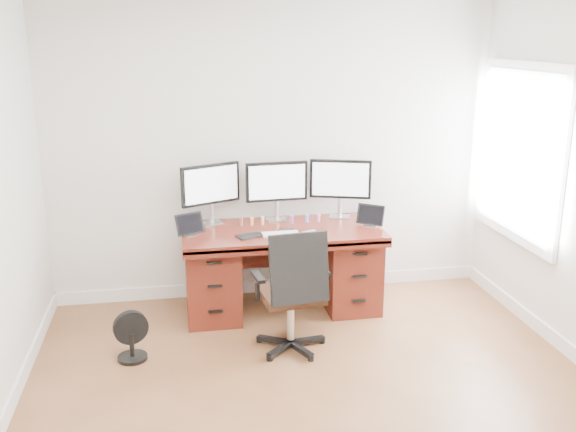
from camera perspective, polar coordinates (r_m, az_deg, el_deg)
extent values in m
plane|color=brown|center=(4.21, 3.78, -18.27)|extent=(4.50, 4.50, 0.00)
cube|color=silver|center=(5.78, -1.32, 5.84)|extent=(4.00, 0.10, 2.70)
cube|color=white|center=(5.72, 19.90, 5.29)|extent=(0.04, 1.30, 1.50)
cube|color=white|center=(5.71, 19.72, 5.29)|extent=(0.01, 1.15, 1.35)
cube|color=#551A11|center=(5.50, -0.55, -1.41)|extent=(1.70, 0.80, 0.05)
cube|color=#551A11|center=(5.59, -6.75, -5.31)|extent=(0.45, 0.70, 0.70)
cube|color=#551A11|center=(5.77, 5.36, -4.55)|extent=(0.45, 0.70, 0.70)
cube|color=#41130B|center=(5.85, -1.04, -2.65)|extent=(0.74, 0.03, 0.40)
cylinder|color=black|center=(5.09, 0.23, -11.24)|extent=(0.59, 0.59, 0.08)
cylinder|color=silver|center=(4.99, 0.23, -8.94)|extent=(0.06, 0.06, 0.38)
cube|color=#321B0F|center=(4.92, 0.24, -6.95)|extent=(0.50, 0.48, 0.07)
cube|color=black|center=(4.63, 1.00, -4.69)|extent=(0.44, 0.10, 0.52)
cube|color=black|center=(4.79, -2.68, -5.42)|extent=(0.08, 0.23, 0.03)
cube|color=black|center=(4.93, 3.07, -4.79)|extent=(0.08, 0.23, 0.03)
cylinder|color=black|center=(5.08, -13.64, -12.12)|extent=(0.22, 0.22, 0.03)
cylinder|color=black|center=(5.03, -13.72, -11.05)|extent=(0.04, 0.04, 0.19)
cylinder|color=black|center=(4.97, -13.82, -9.70)|extent=(0.26, 0.12, 0.26)
cube|color=silver|center=(5.68, -6.78, -0.62)|extent=(0.22, 0.20, 0.01)
cylinder|color=silver|center=(5.66, -6.81, 0.21)|extent=(0.04, 0.04, 0.18)
cube|color=black|center=(5.59, -6.90, 2.82)|extent=(0.52, 0.25, 0.35)
cube|color=white|center=(5.58, -6.81, 2.78)|extent=(0.46, 0.21, 0.30)
cube|color=silver|center=(5.74, -1.00, -0.33)|extent=(0.19, 0.15, 0.01)
cylinder|color=silver|center=(5.72, -1.00, 0.49)|extent=(0.04, 0.04, 0.18)
cube|color=black|center=(5.65, -1.02, 3.08)|extent=(0.55, 0.06, 0.35)
cube|color=white|center=(5.63, -0.97, 3.03)|extent=(0.50, 0.03, 0.30)
cube|color=silver|center=(5.86, 4.61, -0.05)|extent=(0.21, 0.19, 0.01)
cylinder|color=silver|center=(5.84, 4.63, 0.75)|extent=(0.04, 0.04, 0.18)
cube|color=black|center=(5.77, 4.69, 3.29)|extent=(0.53, 0.21, 0.35)
cube|color=white|center=(5.75, 4.67, 3.25)|extent=(0.48, 0.16, 0.30)
cube|color=silver|center=(5.37, -8.68, -1.67)|extent=(0.12, 0.11, 0.01)
cube|color=black|center=(5.34, -8.72, -0.71)|extent=(0.25, 0.16, 0.17)
cube|color=silver|center=(5.62, 7.34, -0.83)|extent=(0.13, 0.12, 0.01)
cube|color=black|center=(5.59, 7.37, 0.09)|extent=(0.23, 0.20, 0.17)
cube|color=silver|center=(5.33, -0.65, -1.60)|extent=(0.31, 0.14, 0.01)
cube|color=#B8BABF|center=(5.37, 2.11, -1.51)|extent=(0.16, 0.16, 0.01)
cube|color=black|center=(5.30, -3.40, -1.76)|extent=(0.25, 0.21, 0.01)
cube|color=black|center=(5.44, -0.24, -1.25)|extent=(0.13, 0.10, 0.01)
cylinder|color=brown|center=(5.58, -4.17, -0.63)|extent=(0.03, 0.03, 0.05)
sphere|color=brown|center=(5.57, -4.18, -0.26)|extent=(0.03, 0.03, 0.03)
cylinder|color=#F78E4D|center=(5.59, -3.22, -0.58)|extent=(0.03, 0.03, 0.05)
sphere|color=#F78E4D|center=(5.58, -3.23, -0.22)|extent=(0.03, 0.03, 0.03)
cylinder|color=tan|center=(5.60, -2.27, -0.54)|extent=(0.03, 0.03, 0.05)
sphere|color=tan|center=(5.59, -2.27, -0.17)|extent=(0.03, 0.03, 0.03)
cylinder|color=#9F5CCD|center=(5.64, 0.34, -0.40)|extent=(0.03, 0.03, 0.05)
sphere|color=#9F5CCD|center=(5.63, 0.34, -0.04)|extent=(0.03, 0.03, 0.03)
cylinder|color=#5C7EED|center=(5.67, 1.71, -0.34)|extent=(0.03, 0.03, 0.05)
sphere|color=#5C7EED|center=(5.66, 1.72, 0.03)|extent=(0.03, 0.03, 0.03)
cylinder|color=pink|center=(5.69, 2.74, -0.28)|extent=(0.03, 0.03, 0.05)
sphere|color=pink|center=(5.68, 2.75, 0.08)|extent=(0.03, 0.03, 0.03)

